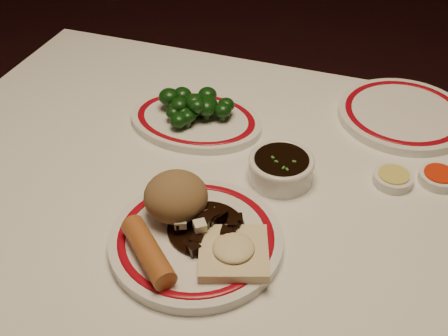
% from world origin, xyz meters
% --- Properties ---
extents(dining_table, '(1.20, 0.90, 0.75)m').
position_xyz_m(dining_table, '(0.00, 0.00, 0.66)').
color(dining_table, white).
rests_on(dining_table, ground).
extents(main_plate, '(0.32, 0.32, 0.02)m').
position_xyz_m(main_plate, '(-0.04, -0.10, 0.76)').
color(main_plate, white).
rests_on(main_plate, dining_table).
extents(rice_mound, '(0.09, 0.09, 0.07)m').
position_xyz_m(rice_mound, '(-0.09, -0.06, 0.80)').
color(rice_mound, olive).
rests_on(rice_mound, main_plate).
extents(spring_roll, '(0.11, 0.10, 0.03)m').
position_xyz_m(spring_roll, '(-0.09, -0.16, 0.78)').
color(spring_roll, '#AD602A').
rests_on(spring_roll, main_plate).
extents(fried_wonton, '(0.12, 0.12, 0.03)m').
position_xyz_m(fried_wonton, '(0.02, -0.12, 0.78)').
color(fried_wonton, beige).
rests_on(fried_wonton, main_plate).
extents(stirfry_heap, '(0.11, 0.12, 0.03)m').
position_xyz_m(stirfry_heap, '(-0.03, -0.08, 0.78)').
color(stirfry_heap, black).
rests_on(stirfry_heap, main_plate).
extents(broccoli_plate, '(0.25, 0.22, 0.02)m').
position_xyz_m(broccoli_plate, '(-0.15, 0.18, 0.76)').
color(broccoli_plate, white).
rests_on(broccoli_plate, dining_table).
extents(broccoli_pile, '(0.14, 0.12, 0.05)m').
position_xyz_m(broccoli_pile, '(-0.16, 0.19, 0.79)').
color(broccoli_pile, '#23471C').
rests_on(broccoli_pile, broccoli_plate).
extents(soy_bowl, '(0.10, 0.10, 0.04)m').
position_xyz_m(soy_bowl, '(0.03, 0.08, 0.77)').
color(soy_bowl, white).
rests_on(soy_bowl, dining_table).
extents(sweet_sour_dish, '(0.06, 0.06, 0.02)m').
position_xyz_m(sweet_sour_dish, '(0.28, 0.16, 0.76)').
color(sweet_sour_dish, white).
rests_on(sweet_sour_dish, dining_table).
extents(mustard_dish, '(0.06, 0.06, 0.02)m').
position_xyz_m(mustard_dish, '(0.21, 0.13, 0.76)').
color(mustard_dish, white).
rests_on(mustard_dish, dining_table).
extents(far_plate, '(0.30, 0.30, 0.02)m').
position_xyz_m(far_plate, '(0.21, 0.33, 0.76)').
color(far_plate, white).
rests_on(far_plate, dining_table).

